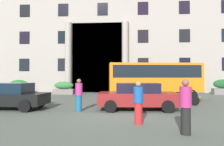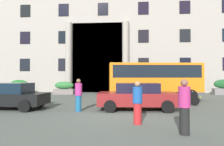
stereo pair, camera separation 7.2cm
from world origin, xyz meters
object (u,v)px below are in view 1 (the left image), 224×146
object	(u,v)px
hedge_planter_entrance_left	(19,87)
scooter_by_planter	(182,98)
hedge_planter_east	(223,87)
pedestrian_woman_with_bag	(79,95)
orange_minibus	(153,78)
parked_estate_mid	(9,96)
bus_stop_sign	(200,78)
parked_sedan_far	(137,96)
hedge_planter_entrance_right	(149,87)
hedge_planter_far_west	(64,88)
pedestrian_child_trailing	(138,103)
pedestrian_man_crossing	(186,107)

from	to	relation	value
hedge_planter_entrance_left	scooter_by_planter	distance (m)	16.73
hedge_planter_east	scooter_by_planter	size ratio (longest dim) A/B	1.03
pedestrian_woman_with_bag	scooter_by_planter	bearing A→B (deg)	144.65
hedge_planter_east	orange_minibus	bearing A→B (deg)	-145.84
orange_minibus	parked_estate_mid	size ratio (longest dim) A/B	1.71
orange_minibus	pedestrian_woman_with_bag	xyz separation A→B (m)	(-4.57, -5.10, -0.82)
bus_stop_sign	hedge_planter_east	bearing A→B (deg)	42.24
parked_sedan_far	parked_estate_mid	bearing A→B (deg)	-179.37
hedge_planter_entrance_left	scooter_by_planter	xyz separation A→B (m)	(14.89, -7.63, -0.25)
hedge_planter_entrance_right	hedge_planter_east	distance (m)	7.39
hedge_planter_entrance_left	orange_minibus	bearing A→B (deg)	-21.06
parked_estate_mid	hedge_planter_far_west	bearing A→B (deg)	90.27
scooter_by_planter	pedestrian_woman_with_bag	size ratio (longest dim) A/B	1.17
scooter_by_planter	hedge_planter_far_west	bearing A→B (deg)	156.56
hedge_planter_entrance_right	scooter_by_planter	xyz separation A→B (m)	(1.13, -7.59, -0.30)
pedestrian_child_trailing	hedge_planter_east	bearing A→B (deg)	-95.34
orange_minibus	pedestrian_man_crossing	xyz separation A→B (m)	(-0.35, -8.94, -0.81)
scooter_by_planter	pedestrian_woman_with_bag	bearing A→B (deg)	-143.12
pedestrian_man_crossing	pedestrian_woman_with_bag	bearing A→B (deg)	-89.52
scooter_by_planter	hedge_planter_east	bearing A→B (deg)	63.56
parked_estate_mid	parked_sedan_far	bearing A→B (deg)	2.76
hedge_planter_entrance_right	scooter_by_planter	world-z (taller)	hedge_planter_entrance_right
hedge_planter_east	pedestrian_woman_with_bag	distance (m)	16.01
hedge_planter_entrance_right	parked_sedan_far	xyz separation A→B (m)	(-1.80, -9.56, -0.01)
hedge_planter_east	parked_sedan_far	xyz separation A→B (m)	(-9.19, -9.62, 0.00)
orange_minibus	hedge_planter_entrance_right	world-z (taller)	orange_minibus
orange_minibus	hedge_planter_entrance_right	distance (m)	5.23
hedge_planter_entrance_right	pedestrian_woman_with_bag	world-z (taller)	pedestrian_woman_with_bag
hedge_planter_entrance_right	scooter_by_planter	distance (m)	7.68
hedge_planter_entrance_left	parked_sedan_far	bearing A→B (deg)	-38.76
parked_estate_mid	hedge_planter_entrance_right	bearing A→B (deg)	48.83
parked_sedan_far	orange_minibus	bearing A→B (deg)	69.78
hedge_planter_east	pedestrian_child_trailing	xyz separation A→B (m)	(-9.37, -12.89, 0.07)
hedge_planter_entrance_right	pedestrian_child_trailing	size ratio (longest dim) A/B	1.21
bus_stop_sign	pedestrian_man_crossing	size ratio (longest dim) A/B	1.58
bus_stop_sign	parked_sedan_far	size ratio (longest dim) A/B	0.64
hedge_planter_east	parked_sedan_far	size ratio (longest dim) A/B	0.48
hedge_planter_entrance_right	pedestrian_child_trailing	distance (m)	12.98
orange_minibus	parked_sedan_far	world-z (taller)	orange_minibus
orange_minibus	pedestrian_man_crossing	world-z (taller)	orange_minibus
hedge_planter_far_west	pedestrian_child_trailing	bearing A→B (deg)	-61.60
hedge_planter_far_west	parked_estate_mid	bearing A→B (deg)	-90.63
hedge_planter_far_west	pedestrian_man_crossing	size ratio (longest dim) A/B	1.23
hedge_planter_entrance_left	scooter_by_planter	world-z (taller)	hedge_planter_entrance_left
parked_estate_mid	scooter_by_planter	bearing A→B (deg)	13.35
orange_minibus	pedestrian_woman_with_bag	world-z (taller)	orange_minibus
bus_stop_sign	hedge_planter_entrance_left	world-z (taller)	bus_stop_sign
scooter_by_planter	pedestrian_child_trailing	bearing A→B (deg)	-107.77
hedge_planter_east	pedestrian_man_crossing	world-z (taller)	pedestrian_man_crossing
hedge_planter_entrance_left	pedestrian_woman_with_bag	distance (m)	13.61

